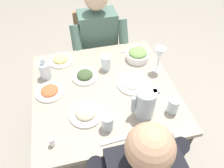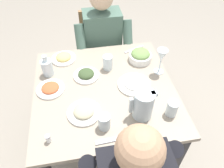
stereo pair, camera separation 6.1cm
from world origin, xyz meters
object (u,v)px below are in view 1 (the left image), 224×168
at_px(salad_bowl, 138,55).
at_px(plate_rice_curry, 50,91).
at_px(water_glass_near_right, 106,63).
at_px(wine_glass, 159,55).
at_px(salt_shaker, 52,142).
at_px(dining_table, 105,100).
at_px(chair_near, 97,50).
at_px(water_glass_near_left, 173,105).
at_px(plate_yoghurt, 134,83).
at_px(plate_dolmas, 85,75).
at_px(water_pitcher, 145,103).
at_px(plate_fries, 61,59).
at_px(oil_carafe, 45,71).
at_px(water_glass_center, 107,122).
at_px(diner_near, 100,50).
at_px(plate_beans, 86,113).

relative_size(salad_bowl, plate_rice_curry, 0.92).
xyz_separation_m(water_glass_near_right, wine_glass, (-0.36, 0.10, 0.09)).
height_order(water_glass_near_right, salt_shaker, water_glass_near_right).
height_order(dining_table, chair_near, chair_near).
relative_size(dining_table, wine_glass, 4.83).
distance_m(water_glass_near_left, wine_glass, 0.39).
bearing_deg(plate_yoghurt, plate_rice_curry, -5.58).
bearing_deg(plate_yoghurt, wine_glass, -154.03).
xyz_separation_m(plate_dolmas, salt_shaker, (0.25, 0.49, 0.01)).
xyz_separation_m(chair_near, water_pitcher, (-0.11, 1.02, 0.34)).
bearing_deg(plate_fries, plate_yoghurt, 141.72).
bearing_deg(water_pitcher, salad_bowl, -103.99).
xyz_separation_m(oil_carafe, salt_shaker, (-0.02, 0.56, -0.03)).
bearing_deg(chair_near, salad_bowl, 114.79).
bearing_deg(water_glass_center, plate_fries, -71.86).
height_order(plate_yoghurt, water_glass_center, water_glass_center).
bearing_deg(plate_dolmas, water_pitcher, 127.00).
height_order(dining_table, salt_shaker, salt_shaker).
height_order(diner_near, plate_rice_curry, diner_near).
bearing_deg(plate_yoghurt, dining_table, -1.97).
xyz_separation_m(water_pitcher, wine_glass, (-0.23, -0.35, 0.05)).
bearing_deg(plate_beans, salad_bowl, -137.02).
xyz_separation_m(diner_near, plate_dolmas, (0.19, 0.42, 0.11)).
xyz_separation_m(chair_near, plate_dolmas, (0.19, 0.62, 0.26)).
height_order(plate_rice_curry, plate_fries, plate_fries).
bearing_deg(dining_table, plate_rice_curry, -7.62).
distance_m(plate_fries, salt_shaker, 0.72).
distance_m(dining_table, water_glass_near_left, 0.49).
bearing_deg(water_glass_center, plate_yoghurt, -130.05).
xyz_separation_m(diner_near, water_glass_near_right, (0.03, 0.36, 0.15)).
xyz_separation_m(water_glass_center, salt_shaker, (0.31, 0.04, -0.02)).
bearing_deg(oil_carafe, diner_near, -142.91).
xyz_separation_m(plate_beans, wine_glass, (-0.57, -0.28, 0.13)).
bearing_deg(plate_dolmas, water_glass_center, 98.26).
xyz_separation_m(plate_dolmas, plate_fries, (0.15, -0.22, 0.00)).
xyz_separation_m(salad_bowl, plate_beans, (0.47, 0.44, -0.03)).
distance_m(plate_beans, wine_glass, 0.65).
height_order(water_glass_center, water_glass_near_left, water_glass_near_left).
xyz_separation_m(water_glass_near_right, salt_shaker, (0.41, 0.54, -0.03)).
height_order(plate_yoghurt, water_glass_near_left, water_glass_near_left).
xyz_separation_m(plate_fries, water_glass_near_right, (-0.32, 0.17, 0.04)).
distance_m(water_glass_center, salt_shaker, 0.32).
xyz_separation_m(salad_bowl, plate_fries, (0.58, -0.11, -0.02)).
bearing_deg(wine_glass, water_glass_near_right, -15.87).
bearing_deg(plate_yoghurt, water_glass_near_left, 120.28).
bearing_deg(salt_shaker, chair_near, -111.69).
bearing_deg(diner_near, plate_yoghurt, 102.42).
height_order(plate_beans, water_glass_near_left, water_glass_near_left).
bearing_deg(plate_yoghurt, salt_shaker, 30.96).
distance_m(dining_table, plate_yoghurt, 0.24).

